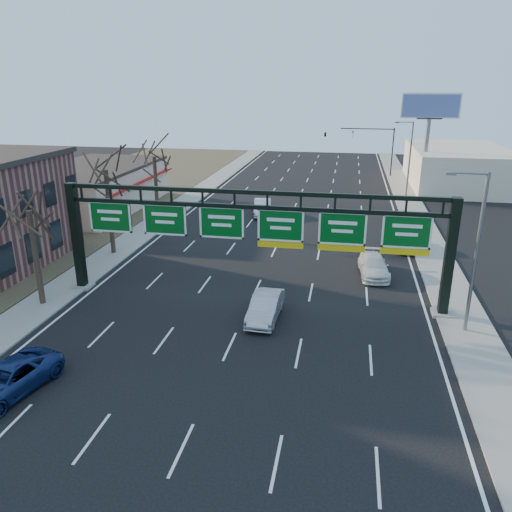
% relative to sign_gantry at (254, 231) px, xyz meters
% --- Properties ---
extents(ground, '(160.00, 160.00, 0.00)m').
position_rel_sign_gantry_xyz_m(ground, '(-0.16, -8.00, -4.63)').
color(ground, black).
rests_on(ground, ground).
extents(sidewalk_left, '(3.00, 120.00, 0.12)m').
position_rel_sign_gantry_xyz_m(sidewalk_left, '(-12.96, 12.00, -4.57)').
color(sidewalk_left, gray).
rests_on(sidewalk_left, ground).
extents(sidewalk_right, '(3.00, 120.00, 0.12)m').
position_rel_sign_gantry_xyz_m(sidewalk_right, '(12.64, 12.00, -4.57)').
color(sidewalk_right, gray).
rests_on(sidewalk_right, ground).
extents(dirt_strip_left, '(21.00, 120.00, 0.06)m').
position_rel_sign_gantry_xyz_m(dirt_strip_left, '(-25.16, 12.00, -4.60)').
color(dirt_strip_left, '#473D2B').
rests_on(dirt_strip_left, ground).
extents(lane_markings, '(21.60, 120.00, 0.01)m').
position_rel_sign_gantry_xyz_m(lane_markings, '(-0.16, 12.00, -4.62)').
color(lane_markings, white).
rests_on(lane_markings, ground).
extents(sign_gantry, '(24.60, 1.20, 7.20)m').
position_rel_sign_gantry_xyz_m(sign_gantry, '(0.00, 0.00, 0.00)').
color(sign_gantry, black).
rests_on(sign_gantry, ground).
extents(cream_strip, '(10.90, 18.40, 4.70)m').
position_rel_sign_gantry_xyz_m(cream_strip, '(-21.64, 21.00, -2.27)').
color(cream_strip, beige).
rests_on(cream_strip, ground).
extents(building_right_distant, '(12.00, 20.00, 5.00)m').
position_rel_sign_gantry_xyz_m(building_right_distant, '(19.84, 42.00, -2.13)').
color(building_right_distant, beige).
rests_on(building_right_distant, ground).
extents(tree_gantry, '(3.60, 3.60, 8.48)m').
position_rel_sign_gantry_xyz_m(tree_gantry, '(-12.96, -3.00, 2.48)').
color(tree_gantry, '#33261C').
rests_on(tree_gantry, sidewalk_left).
extents(tree_mid, '(3.60, 3.60, 9.24)m').
position_rel_sign_gantry_xyz_m(tree_mid, '(-12.96, 7.00, 3.23)').
color(tree_mid, '#33261C').
rests_on(tree_mid, sidewalk_left).
extents(tree_far, '(3.60, 3.60, 8.86)m').
position_rel_sign_gantry_xyz_m(tree_far, '(-12.96, 17.00, 2.86)').
color(tree_far, '#33261C').
rests_on(tree_far, sidewalk_left).
extents(streetlight_near, '(2.15, 0.22, 9.00)m').
position_rel_sign_gantry_xyz_m(streetlight_near, '(12.31, -2.00, 0.45)').
color(streetlight_near, slate).
rests_on(streetlight_near, sidewalk_right).
extents(streetlight_far, '(2.15, 0.22, 9.00)m').
position_rel_sign_gantry_xyz_m(streetlight_far, '(12.31, 32.00, 0.45)').
color(streetlight_far, slate).
rests_on(streetlight_far, sidewalk_right).
extents(billboard_right, '(7.00, 0.50, 12.00)m').
position_rel_sign_gantry_xyz_m(billboard_right, '(14.84, 36.98, 4.43)').
color(billboard_right, slate).
rests_on(billboard_right, ground).
extents(traffic_signal_mast, '(10.16, 0.54, 7.00)m').
position_rel_sign_gantry_xyz_m(traffic_signal_mast, '(5.53, 47.00, 0.87)').
color(traffic_signal_mast, black).
rests_on(traffic_signal_mast, ground).
extents(car_blue_suv, '(3.38, 5.47, 1.41)m').
position_rel_sign_gantry_xyz_m(car_blue_suv, '(-8.96, -11.89, -3.92)').
color(car_blue_suv, navy).
rests_on(car_blue_suv, ground).
extents(car_silver_sedan, '(1.73, 4.56, 1.49)m').
position_rel_sign_gantry_xyz_m(car_silver_sedan, '(1.16, -2.43, -3.89)').
color(car_silver_sedan, '#A3A4A8').
rests_on(car_silver_sedan, ground).
extents(car_white_wagon, '(2.36, 4.97, 1.40)m').
position_rel_sign_gantry_xyz_m(car_white_wagon, '(7.69, 5.97, -3.93)').
color(car_white_wagon, white).
rests_on(car_white_wagon, ground).
extents(car_grey_far, '(2.43, 4.67, 1.52)m').
position_rel_sign_gantry_xyz_m(car_grey_far, '(10.34, 12.64, -3.87)').
color(car_grey_far, '#46484C').
rests_on(car_grey_far, ground).
extents(car_silver_distant, '(2.44, 5.10, 1.61)m').
position_rel_sign_gantry_xyz_m(car_silver_distant, '(-3.13, 21.53, -3.82)').
color(car_silver_distant, silver).
rests_on(car_silver_distant, ground).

